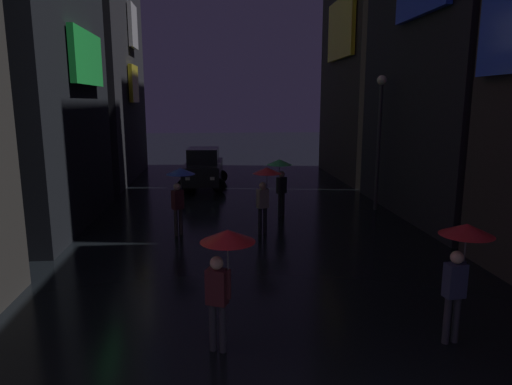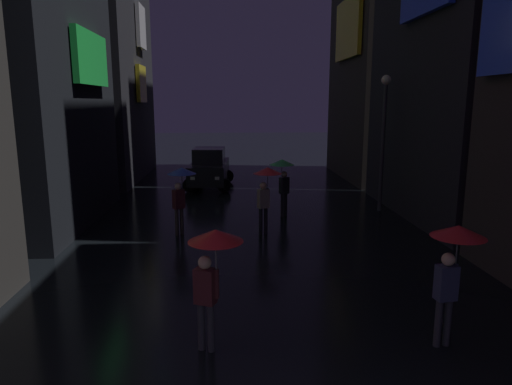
% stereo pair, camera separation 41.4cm
% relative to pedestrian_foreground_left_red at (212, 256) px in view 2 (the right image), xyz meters
% --- Properties ---
extents(building_left_mid, '(4.25, 7.59, 13.69)m').
position_rel_pedestrian_foreground_left_red_xyz_m(building_left_mid, '(-6.39, 8.68, 5.19)').
color(building_left_mid, black).
rests_on(building_left_mid, ground).
extents(pedestrian_foreground_left_red, '(0.90, 0.90, 2.12)m').
position_rel_pedestrian_foreground_left_red_xyz_m(pedestrian_foreground_left_red, '(0.00, 0.00, 0.00)').
color(pedestrian_foreground_left_red, '#2D2D38').
rests_on(pedestrian_foreground_left_red, ground).
extents(pedestrian_far_right_green, '(0.90, 0.90, 2.12)m').
position_rel_pedestrian_foreground_left_red_xyz_m(pedestrian_far_right_green, '(2.23, 9.00, 0.00)').
color(pedestrian_far_right_green, black).
rests_on(pedestrian_far_right_green, ground).
extents(pedestrian_foreground_right_red, '(0.90, 0.90, 2.12)m').
position_rel_pedestrian_foreground_left_red_xyz_m(pedestrian_foreground_right_red, '(4.02, -0.04, 0.00)').
color(pedestrian_foreground_right_red, '#2D2D38').
rests_on(pedestrian_foreground_right_red, ground).
extents(pedestrian_midstreet_left_red, '(0.90, 0.90, 2.12)m').
position_rel_pedestrian_foreground_left_red_xyz_m(pedestrian_midstreet_left_red, '(1.47, 6.95, 0.00)').
color(pedestrian_midstreet_left_red, black).
rests_on(pedestrian_midstreet_left_red, ground).
extents(pedestrian_near_crossing_blue, '(0.90, 0.90, 2.12)m').
position_rel_pedestrian_foreground_left_red_xyz_m(pedestrian_near_crossing_blue, '(-1.20, 7.06, 0.00)').
color(pedestrian_near_crossing_blue, '#38332D').
rests_on(pedestrian_near_crossing_blue, ground).
extents(car_distant, '(2.43, 4.23, 1.92)m').
position_rel_pedestrian_foreground_left_red_xyz_m(car_distant, '(-0.64, 15.22, -0.74)').
color(car_distant, black).
rests_on(car_distant, ground).
extents(streetlamp_right_far, '(0.36, 0.36, 5.09)m').
position_rel_pedestrian_foreground_left_red_xyz_m(streetlamp_right_far, '(6.10, 9.76, 1.55)').
color(streetlamp_right_far, '#2D2D33').
rests_on(streetlamp_right_far, ground).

